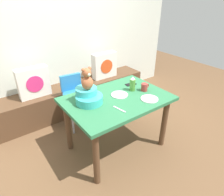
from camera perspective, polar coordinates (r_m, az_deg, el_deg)
The scene contains 15 objects.
ground_plane at distance 2.74m, azimuth 1.27°, elevation -13.56°, with size 8.00×8.00×0.00m, color brown.
back_wall at distance 3.33m, azimuth -14.51°, elevation 18.55°, with size 4.40×0.10×2.60m, color silver.
window_bench at distance 3.44m, azimuth -10.57°, elevation 0.27°, with size 2.60×0.44×0.46m, color brown.
pillow_floral_left at distance 3.05m, azimuth -21.73°, elevation 4.19°, with size 0.44×0.15×0.44m.
pillow_floral_right at distance 3.51m, azimuth -2.21°, elevation 9.41°, with size 0.44×0.15×0.44m.
dining_table at distance 2.36m, azimuth 1.43°, elevation -2.29°, with size 1.21×0.84×0.74m.
highchair at distance 2.88m, azimuth -10.69°, elevation 0.87°, with size 0.35×0.47×0.79m.
infant_seat_teal at distance 2.20m, azimuth -6.87°, elevation 0.45°, with size 0.30×0.33×0.16m.
teddy_bear at distance 2.11m, azimuth -7.19°, elevation 5.38°, with size 0.13×0.12×0.25m.
ketchup_bottle at distance 2.45m, azimuth 5.94°, elevation 4.04°, with size 0.07×0.07×0.18m.
coffee_mug at distance 2.48m, azimuth 9.34°, elevation 3.13°, with size 0.12×0.08×0.09m.
dinner_plate_near at distance 2.36m, azimuth 2.17°, elevation 0.93°, with size 0.20×0.20×0.01m, color white.
dinner_plate_far at distance 2.31m, azimuth 10.75°, elevation -0.26°, with size 0.20×0.20×0.01m, color white.
cell_phone at distance 2.64m, azimuth 5.44°, elevation 3.98°, with size 0.07×0.14×0.01m, color black.
table_fork at distance 2.08m, azimuth 2.12°, elevation -3.23°, with size 0.02×0.17×0.01m, color silver.
Camera 1 is at (-1.24, -1.60, 1.85)m, focal length 31.66 mm.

